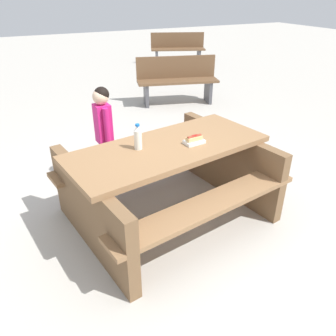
{
  "coord_description": "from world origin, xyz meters",
  "views": [
    {
      "loc": [
        -1.18,
        -2.42,
        1.99
      ],
      "look_at": [
        0.0,
        0.0,
        0.52
      ],
      "focal_mm": 35.85,
      "sensor_mm": 36.0,
      "label": 1
    }
  ],
  "objects_px": {
    "picnic_table": "(168,176)",
    "park_bench_near": "(177,79)",
    "hotdog_tray": "(194,140)",
    "child_in_coat": "(103,124)",
    "park_bench_mid": "(178,48)",
    "soda_bottle": "(138,138)"
  },
  "relations": [
    {
      "from": "picnic_table",
      "to": "park_bench_mid",
      "type": "bearing_deg",
      "value": 61.88
    },
    {
      "from": "park_bench_mid",
      "to": "hotdog_tray",
      "type": "bearing_deg",
      "value": -116.28
    },
    {
      "from": "park_bench_near",
      "to": "picnic_table",
      "type": "bearing_deg",
      "value": -118.65
    },
    {
      "from": "picnic_table",
      "to": "hotdog_tray",
      "type": "relative_size",
      "value": 10.62
    },
    {
      "from": "picnic_table",
      "to": "park_bench_near",
      "type": "bearing_deg",
      "value": 61.35
    },
    {
      "from": "hotdog_tray",
      "to": "child_in_coat",
      "type": "relative_size",
      "value": 0.17
    },
    {
      "from": "child_in_coat",
      "to": "park_bench_near",
      "type": "relative_size",
      "value": 0.71
    },
    {
      "from": "hotdog_tray",
      "to": "child_in_coat",
      "type": "bearing_deg",
      "value": 120.57
    },
    {
      "from": "child_in_coat",
      "to": "park_bench_mid",
      "type": "relative_size",
      "value": 0.71
    },
    {
      "from": "park_bench_near",
      "to": "soda_bottle",
      "type": "bearing_deg",
      "value": -122.53
    },
    {
      "from": "hotdog_tray",
      "to": "park_bench_mid",
      "type": "distance_m",
      "value": 7.19
    },
    {
      "from": "picnic_table",
      "to": "park_bench_mid",
      "type": "height_order",
      "value": "park_bench_mid"
    },
    {
      "from": "child_in_coat",
      "to": "park_bench_near",
      "type": "xyz_separation_m",
      "value": [
        2.07,
        2.3,
        -0.25
      ]
    },
    {
      "from": "hotdog_tray",
      "to": "park_bench_mid",
      "type": "xyz_separation_m",
      "value": [
        3.18,
        6.44,
        -0.33
      ]
    },
    {
      "from": "child_in_coat",
      "to": "park_bench_near",
      "type": "height_order",
      "value": "child_in_coat"
    },
    {
      "from": "soda_bottle",
      "to": "child_in_coat",
      "type": "relative_size",
      "value": 0.21
    },
    {
      "from": "hotdog_tray",
      "to": "park_bench_mid",
      "type": "height_order",
      "value": "park_bench_mid"
    },
    {
      "from": "soda_bottle",
      "to": "child_in_coat",
      "type": "bearing_deg",
      "value": 94.87
    },
    {
      "from": "hotdog_tray",
      "to": "park_bench_near",
      "type": "xyz_separation_m",
      "value": [
        1.51,
        3.25,
        -0.33
      ]
    },
    {
      "from": "picnic_table",
      "to": "hotdog_tray",
      "type": "distance_m",
      "value": 0.41
    },
    {
      "from": "hotdog_tray",
      "to": "soda_bottle",
      "type": "bearing_deg",
      "value": 167.1
    },
    {
      "from": "hotdog_tray",
      "to": "picnic_table",
      "type": "bearing_deg",
      "value": 165.11
    }
  ]
}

